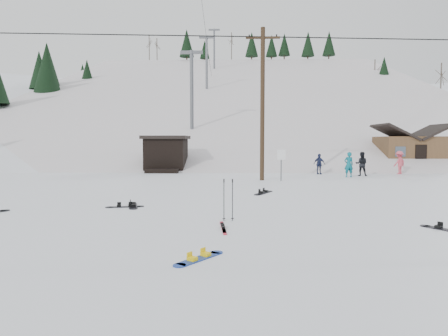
{
  "coord_description": "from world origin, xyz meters",
  "views": [
    {
      "loc": [
        0.48,
        -9.91,
        2.4
      ],
      "look_at": [
        0.02,
        4.39,
        1.4
      ],
      "focal_mm": 32.0,
      "sensor_mm": 36.0,
      "label": 1
    }
  ],
  "objects_px": {
    "utility_pole": "(262,102)",
    "cabin": "(410,151)",
    "hero_skis": "(223,227)",
    "hero_snowboard": "(199,258)"
  },
  "relations": [
    {
      "from": "utility_pole",
      "to": "hero_skis",
      "type": "height_order",
      "value": "utility_pole"
    },
    {
      "from": "utility_pole",
      "to": "cabin",
      "type": "xyz_separation_m",
      "value": [
        13.0,
        10.0,
        -3.2
      ]
    },
    {
      "from": "utility_pole",
      "to": "cabin",
      "type": "bearing_deg",
      "value": 37.56
    },
    {
      "from": "utility_pole",
      "to": "hero_snowboard",
      "type": "height_order",
      "value": "utility_pole"
    },
    {
      "from": "cabin",
      "to": "hero_skis",
      "type": "xyz_separation_m",
      "value": [
        -14.88,
        -23.16,
        -1.46
      ]
    },
    {
      "from": "cabin",
      "to": "utility_pole",
      "type": "bearing_deg",
      "value": -142.44
    },
    {
      "from": "cabin",
      "to": "hero_skis",
      "type": "bearing_deg",
      "value": -122.73
    },
    {
      "from": "hero_skis",
      "to": "hero_snowboard",
      "type": "bearing_deg",
      "value": -103.48
    },
    {
      "from": "utility_pole",
      "to": "hero_skis",
      "type": "relative_size",
      "value": 5.6
    },
    {
      "from": "cabin",
      "to": "hero_snowboard",
      "type": "height_order",
      "value": "cabin"
    }
  ]
}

